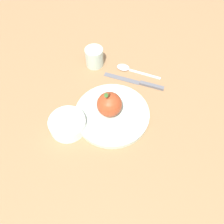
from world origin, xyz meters
The scene contains 7 objects.
ground_plane centered at (0.00, 0.00, 0.00)m, with size 2.40×2.40×0.00m, color olive.
dinner_plate centered at (0.03, 0.01, 0.01)m, with size 0.24×0.24×0.02m.
apple centered at (0.04, 0.00, 0.06)m, with size 0.08×0.08×0.10m.
side_bowl centered at (0.18, -0.01, 0.02)m, with size 0.11×0.11×0.04m.
cup centered at (-0.01, -0.24, 0.04)m, with size 0.07×0.07×0.07m.
knife centered at (-0.12, -0.08, 0.00)m, with size 0.17×0.17×0.01m.
spoon centered at (-0.11, -0.16, 0.01)m, with size 0.13×0.14×0.01m.
Camera 1 is at (0.21, 0.39, 0.65)m, focal length 37.45 mm.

